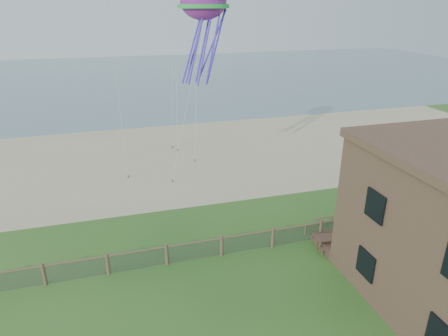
{
  "coord_description": "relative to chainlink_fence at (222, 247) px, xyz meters",
  "views": [
    {
      "loc": [
        -4.98,
        -11.79,
        12.81
      ],
      "look_at": [
        0.71,
        8.0,
        4.33
      ],
      "focal_mm": 32.0,
      "sensor_mm": 36.0,
      "label": 1
    }
  ],
  "objects": [
    {
      "name": "sand_beach",
      "position": [
        0.0,
        16.0,
        -0.55
      ],
      "size": [
        72.0,
        20.0,
        0.02
      ],
      "primitive_type": "cube",
      "color": "tan",
      "rests_on": "ground"
    },
    {
      "name": "chainlink_fence",
      "position": [
        0.0,
        0.0,
        0.0
      ],
      "size": [
        36.2,
        0.2,
        1.25
      ],
      "primitive_type": null,
      "color": "#483728",
      "rests_on": "ground"
    },
    {
      "name": "picnic_table",
      "position": [
        6.18,
        -1.0,
        -0.13
      ],
      "size": [
        2.19,
        1.77,
        0.85
      ],
      "primitive_type": null,
      "rotation": [
        0.0,
        0.0,
        -0.13
      ],
      "color": "#4F382D",
      "rests_on": "ground"
    },
    {
      "name": "motel_deck",
      "position": [
        13.0,
        -1.0,
        -0.3
      ],
      "size": [
        15.0,
        2.0,
        0.5
      ],
      "primitive_type": "cube",
      "color": "#4F382D",
      "rests_on": "ground"
    },
    {
      "name": "octopus_kite",
      "position": [
        0.98,
        7.4,
        10.73
      ],
      "size": [
        3.36,
        2.5,
        6.55
      ],
      "primitive_type": null,
      "rotation": [
        0.0,
        0.0,
        -0.08
      ],
      "color": "#F52642"
    },
    {
      "name": "ocean",
      "position": [
        0.0,
        60.0,
        -0.55
      ],
      "size": [
        160.0,
        68.0,
        0.02
      ],
      "primitive_type": "cube",
      "color": "slate",
      "rests_on": "ground"
    },
    {
      "name": "ground",
      "position": [
        0.0,
        -6.0,
        -0.55
      ],
      "size": [
        160.0,
        160.0,
        0.0
      ],
      "primitive_type": "plane",
      "color": "#23561D",
      "rests_on": "ground"
    }
  ]
}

